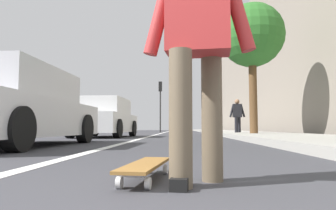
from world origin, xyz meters
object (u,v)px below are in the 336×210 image
(skater_person, at_px, (197,36))
(pedestrian_distant, at_px, (237,115))
(traffic_light, at_px, (160,97))
(parked_car_mid, at_px, (105,118))
(parked_car_near, at_px, (17,109))
(street_tree_mid, at_px, (252,36))
(skateboard, at_px, (146,166))

(skater_person, xyz_separation_m, pedestrian_distant, (12.50, -2.54, 0.04))
(skater_person, height_order, traffic_light, traffic_light)
(parked_car_mid, bearing_deg, skater_person, -162.45)
(parked_car_near, relative_size, parked_car_mid, 1.10)
(skater_person, distance_m, pedestrian_distant, 12.75)
(pedestrian_distant, bearing_deg, street_tree_mid, -175.28)
(parked_car_mid, relative_size, traffic_light, 1.00)
(skateboard, xyz_separation_m, pedestrian_distant, (12.35, -2.88, 0.88))
(skateboard, distance_m, parked_car_mid, 10.01)
(parked_car_mid, bearing_deg, parked_car_near, 178.26)
(skater_person, bearing_deg, parked_car_mid, 17.55)
(parked_car_near, bearing_deg, parked_car_mid, -1.74)
(traffic_light, height_order, pedestrian_distant, traffic_light)
(parked_car_mid, xyz_separation_m, street_tree_mid, (0.37, -5.82, 3.30))
(skater_person, relative_size, traffic_light, 0.39)
(parked_car_mid, bearing_deg, pedestrian_distant, -64.03)
(skater_person, height_order, pedestrian_distant, pedestrian_distant)
(traffic_light, height_order, street_tree_mid, street_tree_mid)
(skater_person, relative_size, pedestrian_distant, 0.96)
(skateboard, xyz_separation_m, skater_person, (-0.15, -0.35, 0.84))
(skateboard, distance_m, street_tree_mid, 11.16)
(parked_car_near, height_order, pedestrian_distant, pedestrian_distant)
(skateboard, bearing_deg, street_tree_mid, -17.13)
(skateboard, height_order, skater_person, skater_person)
(parked_car_near, relative_size, street_tree_mid, 0.86)
(parked_car_near, xyz_separation_m, pedestrian_distant, (8.72, -5.80, 0.25))
(parked_car_near, height_order, parked_car_mid, parked_car_near)
(parked_car_near, xyz_separation_m, parked_car_mid, (5.98, -0.18, -0.00))
(parked_car_mid, bearing_deg, traffic_light, -5.36)
(parked_car_mid, relative_size, pedestrian_distant, 2.45)
(traffic_light, xyz_separation_m, pedestrian_distant, (-10.57, -4.37, -1.93))
(skater_person, distance_m, street_tree_mid, 10.94)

